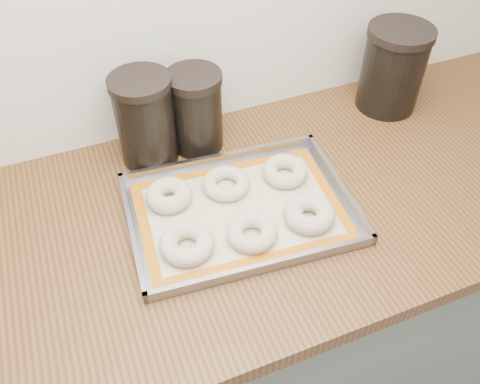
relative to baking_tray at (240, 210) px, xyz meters
name	(u,v)px	position (x,y,z in m)	size (l,w,h in m)	color
cabinet	(305,300)	(0.21, 0.01, -0.48)	(3.00, 0.65, 0.86)	slate
countertop	(323,190)	(0.21, 0.01, -0.03)	(3.06, 0.68, 0.04)	brown
baking_tray	(240,210)	(0.00, 0.00, 0.00)	(0.49, 0.37, 0.03)	gray
baking_mat	(240,210)	(0.00, 0.00, 0.00)	(0.44, 0.32, 0.00)	#C6B793
bagel_front_left	(187,244)	(-0.13, -0.06, 0.02)	(0.11, 0.11, 0.04)	#BEAF93
bagel_front_mid	(252,232)	(-0.01, -0.08, 0.01)	(0.10, 0.10, 0.03)	#BEAF93
bagel_front_right	(309,214)	(0.12, -0.08, 0.02)	(0.10, 0.10, 0.04)	#BEAF93
bagel_back_left	(169,195)	(-0.13, 0.08, 0.02)	(0.10, 0.10, 0.04)	#BEAF93
bagel_back_mid	(226,184)	(0.00, 0.07, 0.01)	(0.10, 0.10, 0.03)	#BEAF93
bagel_back_right	(285,171)	(0.13, 0.06, 0.01)	(0.10, 0.10, 0.03)	#BEAF93
canister_left	(145,120)	(-0.13, 0.24, 0.10)	(0.13, 0.13, 0.21)	black
canister_mid	(196,111)	(-0.01, 0.24, 0.09)	(0.13, 0.13, 0.19)	black
canister_right	(393,68)	(0.50, 0.21, 0.10)	(0.16, 0.16, 0.22)	black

